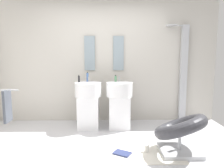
{
  "coord_description": "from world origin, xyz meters",
  "views": [
    {
      "loc": [
        0.09,
        -2.94,
        1.43
      ],
      "look_at": [
        0.15,
        0.55,
        0.95
      ],
      "focal_mm": 33.95,
      "sensor_mm": 36.0,
      "label": 1
    }
  ],
  "objects": [
    {
      "name": "towel_rack",
      "position": [
        -1.49,
        0.26,
        0.63
      ],
      "size": [
        0.37,
        0.22,
        0.95
      ],
      "color": "#B7BABF",
      "rests_on": "ground_plane"
    },
    {
      "name": "lounge_chair",
      "position": [
        1.13,
        -0.01,
        0.35
      ],
      "size": [
        1.1,
        1.1,
        0.65
      ],
      "color": "#B7BABF",
      "rests_on": "ground_plane"
    },
    {
      "name": "ground_plane",
      "position": [
        0.0,
        0.0,
        -0.02
      ],
      "size": [
        4.8,
        3.6,
        0.04
      ],
      "primitive_type": "cube",
      "color": "silver"
    },
    {
      "name": "vanity_mirror_right",
      "position": [
        0.3,
        1.58,
        1.46
      ],
      "size": [
        0.22,
        0.03,
        0.72
      ],
      "primitive_type": "cube",
      "color": "#8C9EA8"
    },
    {
      "name": "area_rug",
      "position": [
        0.52,
        -0.04,
        0.01
      ],
      "size": [
        1.28,
        0.63,
        0.01
      ],
      "primitive_type": "cube",
      "color": "white",
      "rests_on": "ground_plane"
    },
    {
      "name": "vanity_mirror_left",
      "position": [
        -0.3,
        1.58,
        1.46
      ],
      "size": [
        0.22,
        0.03,
        0.72
      ],
      "primitive_type": "cube",
      "color": "#8C9EA8"
    },
    {
      "name": "pedestal_sink_left",
      "position": [
        -0.3,
        1.1,
        0.5
      ],
      "size": [
        0.51,
        0.51,
        1.01
      ],
      "color": "white",
      "rests_on": "ground_plane"
    },
    {
      "name": "shower_column",
      "position": [
        1.67,
        1.53,
        1.08
      ],
      "size": [
        0.49,
        0.24,
        2.05
      ],
      "color": "#B7BABF",
      "rests_on": "ground_plane"
    },
    {
      "name": "magazine_navy",
      "position": [
        0.29,
        -0.05,
        0.02
      ],
      "size": [
        0.29,
        0.26,
        0.02
      ],
      "primitive_type": "cube",
      "rotation": [
        0.0,
        0.0,
        -0.52
      ],
      "color": "navy",
      "rests_on": "area_rug"
    },
    {
      "name": "soap_bottle_blue",
      "position": [
        -0.33,
        1.26,
        0.99
      ],
      "size": [
        0.04,
        0.04,
        0.19
      ],
      "color": "#4C72B7",
      "rests_on": "pedestal_sink_left"
    },
    {
      "name": "soap_bottle_green",
      "position": [
        0.23,
        1.22,
        0.97
      ],
      "size": [
        0.04,
        0.04,
        0.13
      ],
      "color": "#59996B",
      "rests_on": "pedestal_sink_right"
    },
    {
      "name": "soap_bottle_black",
      "position": [
        -0.48,
        1.14,
        0.97
      ],
      "size": [
        0.04,
        0.04,
        0.14
      ],
      "color": "black",
      "rests_on": "pedestal_sink_left"
    },
    {
      "name": "coffee_mug",
      "position": [
        0.65,
        0.02,
        0.06
      ],
      "size": [
        0.07,
        0.07,
        0.11
      ],
      "primitive_type": "cylinder",
      "color": "white",
      "rests_on": "area_rug"
    },
    {
      "name": "rear_partition",
      "position": [
        0.0,
        1.65,
        1.3
      ],
      "size": [
        4.8,
        0.1,
        2.6
      ],
      "primitive_type": "cube",
      "color": "beige",
      "rests_on": "ground_plane"
    },
    {
      "name": "pedestal_sink_right",
      "position": [
        0.3,
        1.1,
        0.5
      ],
      "size": [
        0.51,
        0.51,
        1.01
      ],
      "color": "white",
      "rests_on": "ground_plane"
    }
  ]
}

